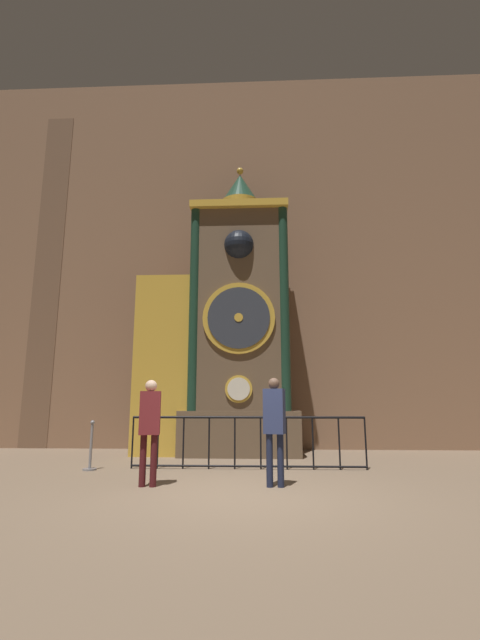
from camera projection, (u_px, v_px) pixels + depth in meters
ground_plane at (242, 495)px, 6.39m from camera, size 28.00×28.00×0.00m
cathedral_back_wall at (247, 252)px, 13.89m from camera, size 24.00×0.32×12.36m
clock_tower at (223, 330)px, 11.87m from camera, size 4.38×1.84×8.27m
railing_fence at (248, 440)px, 8.94m from camera, size 4.92×0.05×1.07m
visitor_near at (150, 422)px, 7.19m from camera, size 0.37×0.28×1.74m
visitor_far at (274, 421)px, 7.16m from camera, size 0.39×0.30×1.77m
stanchion_post at (91, 454)px, 8.77m from camera, size 0.28×0.28×0.99m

